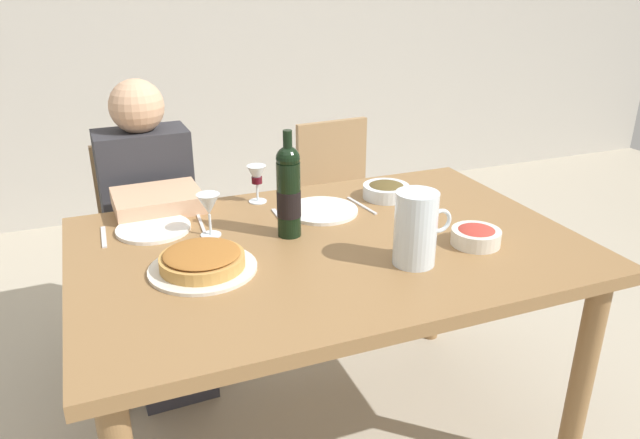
# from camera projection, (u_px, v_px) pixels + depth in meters

# --- Properties ---
(ground_plane) EXTENTS (8.00, 8.00, 0.00)m
(ground_plane) POSITION_uv_depth(u_px,v_px,m) (327.00, 438.00, 2.11)
(ground_plane) COLOR #B2A893
(dining_table) EXTENTS (1.50, 1.00, 0.76)m
(dining_table) POSITION_uv_depth(u_px,v_px,m) (328.00, 269.00, 1.85)
(dining_table) COLOR olive
(dining_table) RESTS_ON ground
(wine_bottle) EXTENTS (0.07, 0.07, 0.33)m
(wine_bottle) POSITION_uv_depth(u_px,v_px,m) (289.00, 192.00, 1.81)
(wine_bottle) COLOR black
(wine_bottle) RESTS_ON dining_table
(water_pitcher) EXTENTS (0.17, 0.12, 0.21)m
(water_pitcher) POSITION_uv_depth(u_px,v_px,m) (416.00, 233.00, 1.65)
(water_pitcher) COLOR silver
(water_pitcher) RESTS_ON dining_table
(baked_tart) EXTENTS (0.30, 0.30, 0.06)m
(baked_tart) POSITION_uv_depth(u_px,v_px,m) (202.00, 261.00, 1.64)
(baked_tart) COLOR silver
(baked_tart) RESTS_ON dining_table
(salad_bowl) EXTENTS (0.15, 0.15, 0.06)m
(salad_bowl) POSITION_uv_depth(u_px,v_px,m) (476.00, 235.00, 1.79)
(salad_bowl) COLOR silver
(salad_bowl) RESTS_ON dining_table
(olive_bowl) EXTENTS (0.17, 0.17, 0.06)m
(olive_bowl) POSITION_uv_depth(u_px,v_px,m) (386.00, 190.00, 2.16)
(olive_bowl) COLOR silver
(olive_bowl) RESTS_ON dining_table
(wine_glass_left_diner) EXTENTS (0.07, 0.07, 0.13)m
(wine_glass_left_diner) POSITION_uv_depth(u_px,v_px,m) (257.00, 177.00, 2.09)
(wine_glass_left_diner) COLOR silver
(wine_glass_left_diner) RESTS_ON dining_table
(wine_glass_right_diner) EXTENTS (0.07, 0.07, 0.14)m
(wine_glass_right_diner) POSITION_uv_depth(u_px,v_px,m) (209.00, 206.00, 1.82)
(wine_glass_right_diner) COLOR silver
(wine_glass_right_diner) RESTS_ON dining_table
(dinner_plate_left_setting) EXTENTS (0.25, 0.25, 0.01)m
(dinner_plate_left_setting) POSITION_uv_depth(u_px,v_px,m) (322.00, 211.00, 2.03)
(dinner_plate_left_setting) COLOR white
(dinner_plate_left_setting) RESTS_ON dining_table
(dinner_plate_right_setting) EXTENTS (0.23, 0.23, 0.01)m
(dinner_plate_right_setting) POSITION_uv_depth(u_px,v_px,m) (154.00, 229.00, 1.89)
(dinner_plate_right_setting) COLOR white
(dinner_plate_right_setting) RESTS_ON dining_table
(fork_left_setting) EXTENTS (0.02, 0.16, 0.00)m
(fork_left_setting) POSITION_uv_depth(u_px,v_px,m) (280.00, 218.00, 1.98)
(fork_left_setting) COLOR silver
(fork_left_setting) RESTS_ON dining_table
(knife_left_setting) EXTENTS (0.03, 0.18, 0.00)m
(knife_left_setting) POSITION_uv_depth(u_px,v_px,m) (362.00, 205.00, 2.09)
(knife_left_setting) COLOR silver
(knife_left_setting) RESTS_ON dining_table
(knife_right_setting) EXTENTS (0.02, 0.18, 0.00)m
(knife_right_setting) POSITION_uv_depth(u_px,v_px,m) (201.00, 223.00, 1.95)
(knife_right_setting) COLOR silver
(knife_right_setting) RESTS_ON dining_table
(spoon_right_setting) EXTENTS (0.02, 0.16, 0.00)m
(spoon_right_setting) POSITION_uv_depth(u_px,v_px,m) (104.00, 237.00, 1.84)
(spoon_right_setting) COLOR silver
(spoon_right_setting) RESTS_ON dining_table
(chair_left) EXTENTS (0.41, 0.41, 0.87)m
(chair_left) POSITION_uv_depth(u_px,v_px,m) (149.00, 235.00, 2.51)
(chair_left) COLOR #9E7A51
(chair_left) RESTS_ON ground
(diner_left) EXTENTS (0.35, 0.51, 1.16)m
(diner_left) POSITION_uv_depth(u_px,v_px,m) (155.00, 229.00, 2.26)
(diner_left) COLOR #2D2D33
(diner_left) RESTS_ON ground
(chair_right) EXTENTS (0.43, 0.43, 0.87)m
(chair_right) POSITION_uv_depth(u_px,v_px,m) (342.00, 203.00, 2.84)
(chair_right) COLOR #9E7A51
(chair_right) RESTS_ON ground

